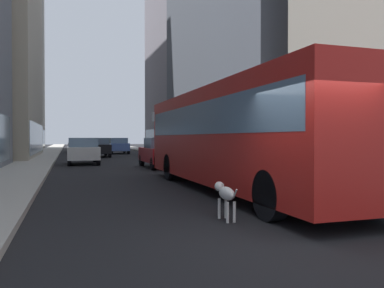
{
  "coord_description": "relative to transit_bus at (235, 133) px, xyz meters",
  "views": [
    {
      "loc": [
        -3.64,
        -5.68,
        1.61
      ],
      "look_at": [
        0.48,
        7.17,
        1.4
      ],
      "focal_mm": 36.06,
      "sensor_mm": 36.0,
      "label": 1
    }
  ],
  "objects": [
    {
      "name": "car_black_suv",
      "position": [
        -2.4,
        23.02,
        -0.95
      ],
      "size": [
        1.75,
        4.53,
        1.62
      ],
      "color": "black",
      "rests_on": "ground"
    },
    {
      "name": "car_yellow_taxi",
      "position": [
        -2.4,
        41.71,
        -0.95
      ],
      "size": [
        1.83,
        4.61,
        1.62
      ],
      "color": "yellow",
      "rests_on": "ground"
    },
    {
      "name": "building_right_far",
      "position": [
        10.7,
        38.67,
        14.88
      ],
      "size": [
        9.34,
        15.0,
        33.34
      ],
      "color": "slate",
      "rests_on": "ground"
    },
    {
      "name": "ground_plane",
      "position": [
        -1.2,
        29.91,
        -1.78
      ],
      "size": [
        120.0,
        120.0,
        0.0
      ],
      "primitive_type": "plane",
      "color": "black"
    },
    {
      "name": "sidewalk_left",
      "position": [
        -6.9,
        29.91,
        -1.7
      ],
      "size": [
        2.4,
        110.0,
        0.15
      ],
      "primitive_type": "cube",
      "color": "#ADA89E",
      "rests_on": "ground"
    },
    {
      "name": "building_right_mid",
      "position": [
        10.7,
        19.09,
        11.23
      ],
      "size": [
        10.82,
        21.36,
        26.04
      ],
      "color": "#4C515B",
      "rests_on": "ground"
    },
    {
      "name": "car_silver_sedan",
      "position": [
        -4.0,
        34.87,
        -0.95
      ],
      "size": [
        1.82,
        4.71,
        1.62
      ],
      "color": "#B7BABF",
      "rests_on": "ground"
    },
    {
      "name": "dalmatian_dog",
      "position": [
        -1.91,
        -3.78,
        -1.26
      ],
      "size": [
        0.22,
        0.96,
        0.72
      ],
      "color": "white",
      "rests_on": "ground"
    },
    {
      "name": "car_red_coupe",
      "position": [
        0.0,
        9.61,
        -0.96
      ],
      "size": [
        1.87,
        4.04,
        1.62
      ],
      "color": "red",
      "rests_on": "ground"
    },
    {
      "name": "car_white_van",
      "position": [
        -4.0,
        13.94,
        -0.96
      ],
      "size": [
        1.84,
        4.1,
        1.62
      ],
      "color": "silver",
      "rests_on": "ground"
    },
    {
      "name": "sidewalk_right",
      "position": [
        4.5,
        29.91,
        -1.7
      ],
      "size": [
        2.4,
        110.0,
        0.15
      ],
      "primitive_type": "cube",
      "color": "#9E9991",
      "rests_on": "ground"
    },
    {
      "name": "transit_bus",
      "position": [
        0.0,
        0.0,
        0.0
      ],
      "size": [
        2.78,
        11.53,
        3.05
      ],
      "color": "red",
      "rests_on": "ground"
    },
    {
      "name": "car_blue_hatchback",
      "position": [
        0.0,
        29.1,
        -0.96
      ],
      "size": [
        1.87,
        3.9,
        1.62
      ],
      "color": "#4C6BB7",
      "rests_on": "ground"
    },
    {
      "name": "traffic_light_near",
      "position": [
        3.7,
        -1.46,
        0.66
      ],
      "size": [
        0.24,
        0.41,
        3.4
      ],
      "color": "black",
      "rests_on": "sidewalk_right"
    }
  ]
}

